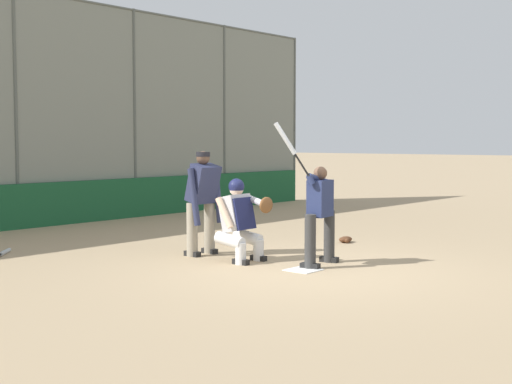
{
  "coord_description": "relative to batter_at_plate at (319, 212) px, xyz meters",
  "views": [
    {
      "loc": [
        7.96,
        5.93,
        1.82
      ],
      "look_at": [
        -0.14,
        -1.0,
        1.05
      ],
      "focal_mm": 50.0,
      "sensor_mm": 36.0,
      "label": 1
    }
  ],
  "objects": [
    {
      "name": "umpire_home",
      "position": [
        0.43,
        -1.95,
        0.1
      ],
      "size": [
        0.67,
        0.4,
        1.65
      ],
      "rotation": [
        0.0,
        0.0,
        -0.0
      ],
      "color": "gray",
      "rests_on": "ground_plane"
    },
    {
      "name": "backstop_fence",
      "position": [
        0.47,
        -7.32,
        1.77
      ],
      "size": [
        18.88,
        0.08,
        4.93
      ],
      "color": "#515651",
      "rests_on": "ground_plane"
    },
    {
      "name": "spare_bat_near_backstop",
      "position": [
        2.47,
        -4.41,
        -0.76
      ],
      "size": [
        0.63,
        0.59,
        0.07
      ],
      "rotation": [
        0.0,
        0.0,
        3.9
      ],
      "color": "black",
      "rests_on": "ground_plane"
    },
    {
      "name": "home_plate_marker",
      "position": [
        0.47,
        0.06,
        -0.78
      ],
      "size": [
        0.43,
        0.43,
        0.01
      ],
      "primitive_type": "cube",
      "color": "white",
      "rests_on": "ground_plane"
    },
    {
      "name": "batter_at_plate",
      "position": [
        0.0,
        0.0,
        0.0
      ],
      "size": [
        1.05,
        0.59,
        2.09
      ],
      "rotation": [
        0.0,
        0.0,
        0.18
      ],
      "color": "#333333",
      "rests_on": "ground_plane"
    },
    {
      "name": "bleachers_beyond",
      "position": [
        -3.04,
        -9.82,
        -0.31
      ],
      "size": [
        13.16,
        2.5,
        1.48
      ],
      "color": "slate",
      "rests_on": "ground_plane"
    },
    {
      "name": "catcher_behind_plate",
      "position": [
        0.48,
        -1.11,
        -0.14
      ],
      "size": [
        0.66,
        0.77,
        1.25
      ],
      "rotation": [
        0.0,
        0.0,
        0.05
      ],
      "color": "silver",
      "rests_on": "ground_plane"
    },
    {
      "name": "ground_plane",
      "position": [
        0.47,
        0.06,
        -0.79
      ],
      "size": [
        160.0,
        160.0,
        0.0
      ],
      "primitive_type": "plane",
      "color": "tan"
    },
    {
      "name": "padding_wall",
      "position": [
        0.47,
        -7.22,
        -0.33
      ],
      "size": [
        18.43,
        0.18,
        0.93
      ],
      "primitive_type": "cube",
      "color": "#19512D",
      "rests_on": "ground_plane"
    },
    {
      "name": "fielding_glove_on_dirt",
      "position": [
        -2.23,
        -1.0,
        -0.74
      ],
      "size": [
        0.3,
        0.23,
        0.11
      ],
      "color": "#56331E",
      "rests_on": "ground_plane"
    }
  ]
}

